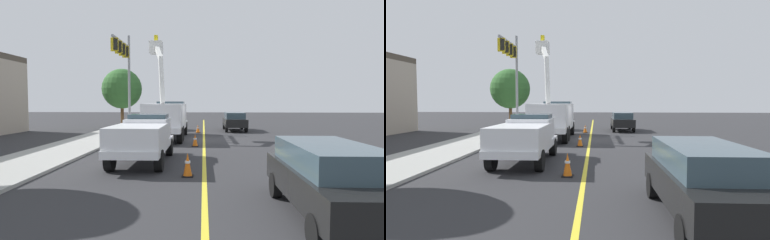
% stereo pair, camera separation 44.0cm
% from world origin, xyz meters
% --- Properties ---
extents(ground, '(120.00, 120.00, 0.00)m').
position_xyz_m(ground, '(0.00, 0.00, 0.00)').
color(ground, '#2D2D30').
extents(sidewalk_far_side, '(60.07, 5.08, 0.12)m').
position_xyz_m(sidewalk_far_side, '(-0.19, 7.64, 0.06)').
color(sidewalk_far_side, '#9E9E99').
rests_on(sidewalk_far_side, ground).
extents(lane_centre_stripe, '(49.99, 1.39, 0.01)m').
position_xyz_m(lane_centre_stripe, '(0.00, 0.00, 0.00)').
color(lane_centre_stripe, yellow).
rests_on(lane_centre_stripe, ground).
extents(utility_bucket_truck, '(8.26, 2.75, 7.56)m').
position_xyz_m(utility_bucket_truck, '(0.78, 2.70, 1.62)').
color(utility_bucket_truck, white).
rests_on(utility_bucket_truck, ground).
extents(service_pickup_truck, '(5.65, 2.30, 2.06)m').
position_xyz_m(service_pickup_truck, '(-8.57, 2.45, 1.12)').
color(service_pickup_truck, white).
rests_on(service_pickup_truck, ground).
extents(passing_minivan, '(4.85, 2.05, 1.69)m').
position_xyz_m(passing_minivan, '(7.33, -2.65, 0.97)').
color(passing_minivan, black).
rests_on(passing_minivan, ground).
extents(trailing_sedan, '(4.85, 2.05, 1.69)m').
position_xyz_m(trailing_sedan, '(-14.93, -3.20, 0.97)').
color(trailing_sedan, black).
rests_on(trailing_sedan, ground).
extents(traffic_cone_leading, '(0.40, 0.40, 0.84)m').
position_xyz_m(traffic_cone_leading, '(-11.09, 0.32, 0.41)').
color(traffic_cone_leading, black).
rests_on(traffic_cone_leading, ground).
extents(traffic_cone_mid_front, '(0.40, 0.40, 0.74)m').
position_xyz_m(traffic_cone_mid_front, '(-3.38, 0.45, 0.37)').
color(traffic_cone_mid_front, black).
rests_on(traffic_cone_mid_front, ground).
extents(traffic_cone_mid_rear, '(0.40, 0.40, 0.69)m').
position_xyz_m(traffic_cone_mid_rear, '(5.05, 0.63, 0.34)').
color(traffic_cone_mid_rear, black).
rests_on(traffic_cone_mid_rear, ground).
extents(traffic_signal_mast, '(5.24, 0.65, 8.49)m').
position_xyz_m(traffic_signal_mast, '(4.12, 6.72, 5.91)').
color(traffic_signal_mast, gray).
rests_on(traffic_signal_mast, ground).
extents(street_tree_right, '(3.96, 3.96, 5.95)m').
position_xyz_m(street_tree_right, '(9.15, 8.40, 3.96)').
color(street_tree_right, brown).
rests_on(street_tree_right, ground).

